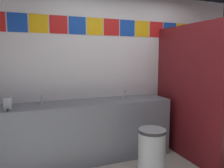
# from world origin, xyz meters

# --- Properties ---
(wall_back) EXTENTS (4.18, 0.09, 2.59)m
(wall_back) POSITION_xyz_m (0.00, 1.54, 1.30)
(wall_back) COLOR silver
(wall_back) RESTS_ON ground_plane
(vanity_counter) EXTENTS (2.53, 0.56, 0.89)m
(vanity_counter) POSITION_xyz_m (-0.77, 1.22, 0.45)
(vanity_counter) COLOR slate
(vanity_counter) RESTS_ON ground_plane
(faucet_left) EXTENTS (0.04, 0.10, 0.14)m
(faucet_left) POSITION_xyz_m (-1.41, 1.31, 0.94)
(faucet_left) COLOR silver
(faucet_left) RESTS_ON vanity_counter
(faucet_right) EXTENTS (0.04, 0.10, 0.14)m
(faucet_right) POSITION_xyz_m (-0.14, 1.31, 0.94)
(faucet_right) COLOR silver
(faucet_right) RESTS_ON vanity_counter
(soap_dispenser) EXTENTS (0.09, 0.09, 0.16)m
(soap_dispenser) POSITION_xyz_m (-1.82, 1.06, 0.97)
(soap_dispenser) COLOR gray
(soap_dispenser) RESTS_ON vanity_counter
(stall_divider) EXTENTS (0.92, 1.44, 2.02)m
(stall_divider) POSITION_xyz_m (0.80, 0.52, 1.01)
(stall_divider) COLOR maroon
(stall_divider) RESTS_ON ground_plane
(toilet) EXTENTS (0.39, 0.49, 0.74)m
(toilet) POSITION_xyz_m (1.13, 1.14, 0.30)
(toilet) COLOR white
(toilet) RESTS_ON ground_plane
(trash_bin) EXTENTS (0.36, 0.36, 0.62)m
(trash_bin) POSITION_xyz_m (-0.11, 0.49, 0.31)
(trash_bin) COLOR #999EA3
(trash_bin) RESTS_ON ground_plane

